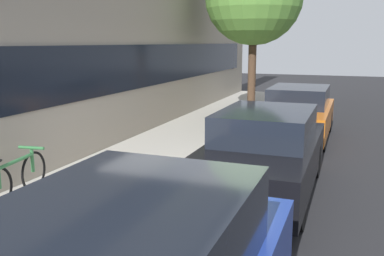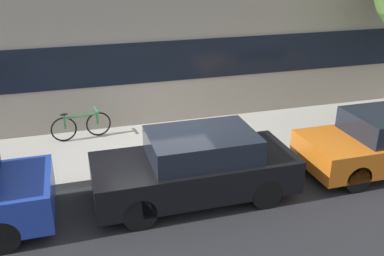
{
  "view_description": "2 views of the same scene",
  "coord_description": "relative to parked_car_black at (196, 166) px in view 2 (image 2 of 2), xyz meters",
  "views": [
    {
      "loc": [
        -6.59,
        -2.37,
        2.51
      ],
      "look_at": [
        0.88,
        0.45,
        0.91
      ],
      "focal_mm": 40.0,
      "sensor_mm": 36.0,
      "label": 1
    },
    {
      "loc": [
        -1.88,
        -8.26,
        4.7
      ],
      "look_at": [
        0.66,
        0.4,
        0.9
      ],
      "focal_mm": 40.0,
      "sensor_mm": 36.0,
      "label": 2
    }
  ],
  "objects": [
    {
      "name": "ground_plane",
      "position": [
        -0.31,
        1.05,
        -0.7
      ],
      "size": [
        56.0,
        56.0,
        0.0
      ],
      "primitive_type": "plane",
      "color": "#232326"
    },
    {
      "name": "sidewalk_strip",
      "position": [
        -0.31,
        2.44,
        -0.63
      ],
      "size": [
        28.0,
        2.79,
        0.15
      ],
      "color": "#A8A399",
      "rests_on": "ground_plane"
    },
    {
      "name": "parked_car_black",
      "position": [
        0.0,
        0.0,
        0.0
      ],
      "size": [
        4.0,
        1.67,
        1.4
      ],
      "rotation": [
        0.0,
        0.0,
        3.14
      ],
      "color": "black",
      "rests_on": "ground_plane"
    },
    {
      "name": "bicycle",
      "position": [
        -2.07,
        3.33,
        -0.18
      ],
      "size": [
        1.53,
        0.44,
        0.75
      ],
      "rotation": [
        0.0,
        0.0,
        0.14
      ],
      "color": "black",
      "rests_on": "sidewalk_strip"
    }
  ]
}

